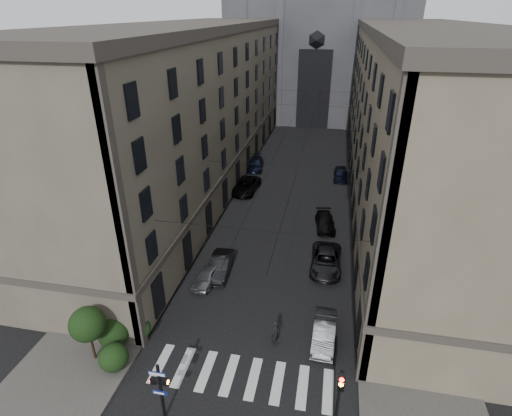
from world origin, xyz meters
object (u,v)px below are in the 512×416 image
Objects in this scene: car_left_near at (208,276)px; car_right_midnear at (326,260)px; traffic_light_right at (339,398)px; car_left_midnear at (220,265)px; car_right_far at (341,174)px; car_right_midfar at (325,222)px; pedestrian_signal_left at (160,388)px; pedestrian at (276,333)px; car_left_midfar at (246,186)px; car_right_near at (324,333)px; car_left_far at (255,164)px; gothic_tower at (321,24)px.

car_right_midnear is (9.42, 3.96, 0.12)m from car_left_near.
car_left_midnear is (-9.80, 13.24, -2.54)m from traffic_light_right.
car_right_midnear reaches higher than car_right_far.
car_right_midnear is at bearing -94.73° from car_right_midfar.
car_right_far is at bearing 76.16° from pedestrian_signal_left.
car_right_far is 30.95m from pedestrian.
car_right_midfar is at bearing -32.66° from car_left_midfar.
car_left_near is (-1.34, 12.18, -1.67)m from pedestrian_signal_left.
traffic_light_right is at bearing -40.70° from car_left_near.
pedestrian is (5.85, -7.16, 0.24)m from car_left_midnear.
traffic_light_right reaches higher than pedestrian.
car_left_midnear is 1.01× the size of car_right_midfar.
traffic_light_right reaches higher than car_right_near.
car_left_far is 1.20× the size of car_right_near.
traffic_light_right is at bearing -57.29° from car_left_midnear.
car_right_far is at bearing 86.74° from car_right_midnear.
pedestrian_signal_left is (-3.51, -73.46, -15.48)m from gothic_tower.
car_left_far is 1.14× the size of car_right_far.
car_left_midnear and car_right_far have the same top height.
traffic_light_right is 1.15× the size of car_right_midfar.
car_left_near is 0.68× the size of car_left_midfar.
pedestrian is (-3.14, -0.96, 0.30)m from car_right_near.
car_left_far is (-1.35, 26.61, 0.08)m from car_left_near.
car_left_midnear is 0.82× the size of car_right_midnear.
car_right_near is (8.99, -6.20, -0.06)m from car_left_midnear.
pedestrian_signal_left is at bearing -103.94° from car_right_far.
car_left_near is 1.93× the size of pedestrian.
gothic_tower is at bearing 94.38° from traffic_light_right.
car_left_near is 18.57m from car_left_midfar.
car_left_near is at bearing -94.53° from gothic_tower.
car_left_midfar is 2.83× the size of pedestrian.
pedestrian_signal_left is 8.41m from pedestrian.
car_right_near is (10.99, -31.33, -0.04)m from car_left_far.
pedestrian_signal_left is 24.61m from car_right_midfar.
pedestrian is (1.65, -66.96, -16.80)m from gothic_tower.
car_left_midnear is 9.11m from car_right_midnear.
traffic_light_right is 7.61m from pedestrian.
gothic_tower reaches higher than car_right_midnear.
pedestrian_signal_left is at bearing -177.36° from traffic_light_right.
pedestrian_signal_left is 0.71× the size of car_left_midfar.
pedestrian is at bearing -161.55° from car_right_near.
car_left_midfar reaches higher than car_right_midfar.
car_right_midnear reaches higher than car_right_midfar.
car_left_near is 8.64m from pedestrian.
car_right_midnear is 21.08m from car_right_far.
pedestrian_signal_left reaches higher than car_right_far.
gothic_tower is 11.52× the size of car_left_far.
car_left_far is 18.64m from car_right_midfar.
pedestrian is at bearing -83.00° from car_left_far.
pedestrian_signal_left is 2.01× the size of pedestrian.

